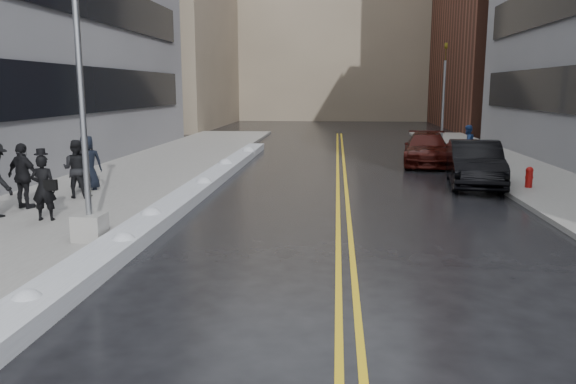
% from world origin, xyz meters
% --- Properties ---
extents(ground, '(160.00, 160.00, 0.00)m').
position_xyz_m(ground, '(0.00, 0.00, 0.00)').
color(ground, black).
rests_on(ground, ground).
extents(sidewalk_west, '(5.50, 50.00, 0.15)m').
position_xyz_m(sidewalk_west, '(-5.75, 10.00, 0.07)').
color(sidewalk_west, gray).
rests_on(sidewalk_west, ground).
extents(sidewalk_east, '(4.00, 50.00, 0.15)m').
position_xyz_m(sidewalk_east, '(10.00, 10.00, 0.07)').
color(sidewalk_east, gray).
rests_on(sidewalk_east, ground).
extents(lane_line_left, '(0.12, 50.00, 0.01)m').
position_xyz_m(lane_line_left, '(2.35, 10.00, 0.00)').
color(lane_line_left, gold).
rests_on(lane_line_left, ground).
extents(lane_line_right, '(0.12, 50.00, 0.01)m').
position_xyz_m(lane_line_right, '(2.65, 10.00, 0.00)').
color(lane_line_right, gold).
rests_on(lane_line_right, ground).
extents(snow_ridge, '(0.90, 30.00, 0.34)m').
position_xyz_m(snow_ridge, '(-2.45, 8.00, 0.17)').
color(snow_ridge, silver).
rests_on(snow_ridge, ground).
extents(building_west_far, '(14.00, 22.00, 18.00)m').
position_xyz_m(building_west_far, '(-15.50, 44.00, 9.00)').
color(building_west_far, gray).
rests_on(building_west_far, ground).
extents(building_far, '(36.00, 16.00, 22.00)m').
position_xyz_m(building_far, '(2.00, 60.00, 11.00)').
color(building_far, gray).
rests_on(building_far, ground).
extents(lamppost, '(0.65, 0.65, 7.62)m').
position_xyz_m(lamppost, '(-3.30, 2.00, 2.53)').
color(lamppost, gray).
rests_on(lamppost, sidewalk_west).
extents(fire_hydrant, '(0.26, 0.26, 0.73)m').
position_xyz_m(fire_hydrant, '(9.00, 10.00, 0.55)').
color(fire_hydrant, maroon).
rests_on(fire_hydrant, sidewalk_east).
extents(traffic_signal, '(0.16, 0.20, 6.00)m').
position_xyz_m(traffic_signal, '(8.50, 24.00, 3.40)').
color(traffic_signal, gray).
rests_on(traffic_signal, sidewalk_east).
extents(pedestrian_fedora, '(0.68, 0.49, 1.73)m').
position_xyz_m(pedestrian_fedora, '(-5.31, 3.79, 1.01)').
color(pedestrian_fedora, black).
rests_on(pedestrian_fedora, sidewalk_west).
extents(pedestrian_b, '(0.91, 0.72, 1.84)m').
position_xyz_m(pedestrian_b, '(-5.86, 6.85, 1.07)').
color(pedestrian_b, black).
rests_on(pedestrian_b, sidewalk_west).
extents(pedestrian_c, '(1.08, 0.94, 1.87)m').
position_xyz_m(pedestrian_c, '(-6.11, 8.20, 1.08)').
color(pedestrian_c, black).
rests_on(pedestrian_c, sidewalk_west).
extents(pedestrian_d, '(1.19, 0.78, 1.89)m').
position_xyz_m(pedestrian_d, '(-6.65, 5.17, 1.09)').
color(pedestrian_d, black).
rests_on(pedestrian_d, sidewalk_west).
extents(pedestrian_east, '(1.04, 1.00, 1.70)m').
position_xyz_m(pedestrian_east, '(8.51, 17.40, 1.00)').
color(pedestrian_east, navy).
rests_on(pedestrian_east, sidewalk_east).
extents(car_black, '(2.39, 5.23, 1.66)m').
position_xyz_m(car_black, '(7.36, 11.02, 0.83)').
color(car_black, black).
rests_on(car_black, ground).
extents(car_maroon, '(2.76, 5.36, 1.49)m').
position_xyz_m(car_maroon, '(6.53, 16.87, 0.74)').
color(car_maroon, '#3B0D09').
rests_on(car_maroon, ground).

